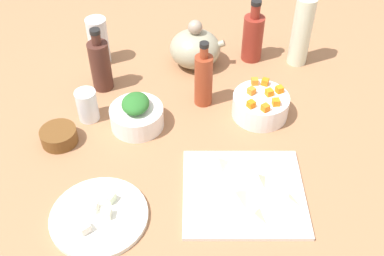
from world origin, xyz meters
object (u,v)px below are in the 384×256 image
Objects in this scene: bowl_small_side at (59,136)px; drinking_glass_0 at (98,41)px; bowl_carrots at (260,106)px; bottle_3 at (253,36)px; plate_tofu at (99,216)px; cutting_board at (243,192)px; bottle_0 at (100,64)px; bottle_2 at (204,79)px; bowl_greens at (137,117)px; teapot at (195,48)px; bottle_1 at (302,30)px; drinking_glass_1 at (87,105)px.

bowl_small_side is 0.63× the size of drinking_glass_0.
bowl_carrots reaches higher than bowl_small_side.
plate_tofu is at bearing -118.74° from bottle_3.
bowl_small_side reaches higher than cutting_board.
bottle_0 reaches higher than plate_tofu.
bottle_0 is 0.98× the size of bottle_2.
bowl_carrots is (33.15, 6.56, 0.27)cm from bowl_greens.
plate_tofu is 2.33× the size of bowl_small_side.
bottle_3 is 1.35× the size of drinking_glass_0.
bowl_small_side is 49.76cm from teapot.
drinking_glass_0 is at bearing 104.66° from bottle_0.
plate_tofu is at bearing -97.38° from bowl_greens.
plate_tofu is at bearing -56.76° from bowl_small_side.
bowl_greens is 0.83× the size of teapot.
cutting_board is 58.51cm from bottle_1.
plate_tofu is 1.54× the size of bowl_greens.
bottle_2 is 2.20× the size of drinking_glass_1.
teapot is (-19.27, 22.71, 2.85)cm from bowl_carrots.
bottle_2 is 0.99× the size of bottle_3.
cutting_board is 53.47cm from teapot.
drinking_glass_0 is at bearing -179.81° from teapot.
teapot reaches higher than drinking_glass_1.
drinking_glass_1 is at bearing -85.14° from drinking_glass_0.
bowl_small_side is at bearing -119.89° from drinking_glass_1.
bottle_1 is (17.65, 54.68, 11.01)cm from cutting_board.
bottle_2 is (21.26, 41.83, 7.68)cm from plate_tofu.
bottle_0 is 13.61cm from drinking_glass_0.
bottle_3 is 2.23× the size of drinking_glass_1.
bottle_0 is 2.17× the size of drinking_glass_1.
bottle_0 is at bearing 74.13° from bowl_small_side.
plate_tofu is at bearing -164.42° from cutting_board.
bottle_2 is (36.55, 18.50, 6.28)cm from bowl_small_side.
bottle_1 is 36.19cm from bottle_2.
teapot is at bearing -165.48° from bottle_3.
bottle_1 is at bearing 37.33° from bottle_2.
plate_tofu is 1.09× the size of bottle_3.
cutting_board is 1.41× the size of bottle_3.
teapot is 18.33cm from bottle_3.
bowl_carrots is 27.76cm from bottle_3.
cutting_board is at bearing -42.90° from bottle_0.
bowl_carrots is at bearing 5.44° from drinking_glass_1.
bottle_1 reaches higher than bowl_small_side.
drinking_glass_0 is at bearing 151.22° from bottle_2.
bowl_carrots is at bearing -115.99° from bottle_1.
bowl_greens is at bearing 82.62° from plate_tofu.
plate_tofu reaches higher than cutting_board.
cutting_board is at bearing -37.81° from bowl_greens.
plate_tofu is 47.55cm from bottle_2.
cutting_board is 67.98cm from drinking_glass_0.
bottle_2 is 32.42cm from drinking_glass_1.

